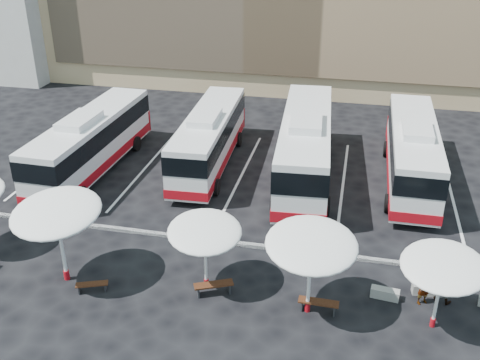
% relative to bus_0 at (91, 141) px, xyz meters
% --- Properties ---
extents(ground, '(120.00, 120.00, 0.00)m').
position_rel_bus_0_xyz_m(ground, '(8.88, -6.72, -1.93)').
color(ground, black).
rests_on(ground, ground).
extents(curb_divider, '(34.00, 0.25, 0.15)m').
position_rel_bus_0_xyz_m(curb_divider, '(8.88, -6.22, -1.86)').
color(curb_divider, black).
rests_on(curb_divider, ground).
extents(bay_lines, '(24.15, 12.00, 0.01)m').
position_rel_bus_0_xyz_m(bay_lines, '(8.88, 1.28, -1.93)').
color(bay_lines, white).
rests_on(bay_lines, ground).
extents(bus_0, '(3.03, 12.00, 3.79)m').
position_rel_bus_0_xyz_m(bus_0, '(0.00, 0.00, 0.00)').
color(bus_0, white).
rests_on(bus_0, ground).
extents(bus_1, '(3.06, 11.62, 3.66)m').
position_rel_bus_0_xyz_m(bus_1, '(6.65, 2.27, -0.07)').
color(bus_1, white).
rests_on(bus_1, ground).
extents(bus_2, '(3.68, 13.19, 4.14)m').
position_rel_bus_0_xyz_m(bus_2, '(12.54, 1.76, 0.18)').
color(bus_2, white).
rests_on(bus_2, ground).
extents(bus_3, '(2.81, 11.94, 3.79)m').
position_rel_bus_0_xyz_m(bus_3, '(18.57, 2.60, 0.00)').
color(bus_3, white).
rests_on(bus_3, ground).
extents(sunshade_1, '(4.04, 4.08, 3.89)m').
position_rel_bus_0_xyz_m(sunshade_1, '(3.69, -10.44, 1.37)').
color(sunshade_1, white).
rests_on(sunshade_1, ground).
extents(sunshade_2, '(3.95, 3.97, 3.19)m').
position_rel_bus_0_xyz_m(sunshade_2, '(9.72, -9.62, 0.77)').
color(sunshade_2, white).
rests_on(sunshade_2, ground).
extents(sunshade_3, '(4.17, 4.21, 3.69)m').
position_rel_bus_0_xyz_m(sunshade_3, '(14.09, -10.31, 1.20)').
color(sunshade_3, white).
rests_on(sunshade_3, ground).
extents(sunshade_4, '(3.90, 3.93, 3.27)m').
position_rel_bus_0_xyz_m(sunshade_4, '(18.90, -10.17, 0.84)').
color(sunshade_4, white).
rests_on(sunshade_4, ground).
extents(wood_bench_1, '(1.37, 0.81, 0.41)m').
position_rel_bus_0_xyz_m(wood_bench_1, '(5.15, -11.01, -1.62)').
color(wood_bench_1, '#32180B').
rests_on(wood_bench_1, ground).
extents(wood_bench_2, '(1.67, 1.08, 0.50)m').
position_rel_bus_0_xyz_m(wood_bench_2, '(10.16, -10.05, -1.55)').
color(wood_bench_2, '#32180B').
rests_on(wood_bench_2, ground).
extents(wood_bench_3, '(1.61, 0.46, 0.49)m').
position_rel_bus_0_xyz_m(wood_bench_3, '(14.52, -10.24, -1.56)').
color(wood_bench_3, '#32180B').
rests_on(wood_bench_3, ground).
extents(conc_bench_0, '(1.19, 0.53, 0.43)m').
position_rel_bus_0_xyz_m(conc_bench_0, '(17.12, -8.79, -1.72)').
color(conc_bench_0, gray).
rests_on(conc_bench_0, ground).
extents(conc_bench_1, '(1.26, 0.54, 0.46)m').
position_rel_bus_0_xyz_m(conc_bench_1, '(18.84, -8.14, -1.70)').
color(conc_bench_1, gray).
rests_on(conc_bench_1, ground).
extents(passenger_0, '(0.72, 0.66, 1.64)m').
position_rel_bus_0_xyz_m(passenger_0, '(18.62, -8.79, -1.11)').
color(passenger_0, black).
rests_on(passenger_0, ground).
extents(passenger_1, '(1.11, 1.00, 1.87)m').
position_rel_bus_0_xyz_m(passenger_1, '(19.36, -8.47, -1.00)').
color(passenger_1, black).
rests_on(passenger_1, ground).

